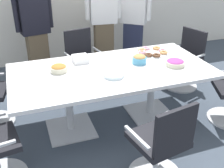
% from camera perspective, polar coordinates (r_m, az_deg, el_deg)
% --- Properties ---
extents(ground_plane, '(10.00, 10.00, 0.01)m').
position_cam_1_polar(ground_plane, '(3.71, -0.00, -7.64)').
color(ground_plane, '#3D4754').
extents(conference_table, '(2.40, 1.20, 0.75)m').
position_cam_1_polar(conference_table, '(3.39, -0.00, 1.13)').
color(conference_table, white).
rests_on(conference_table, ground).
extents(office_chair_0, '(0.68, 0.68, 0.91)m').
position_cam_1_polar(office_chair_0, '(4.57, 14.68, 4.36)').
color(office_chair_0, silver).
rests_on(office_chair_0, ground).
extents(office_chair_1, '(0.63, 0.63, 0.91)m').
position_cam_1_polar(office_chair_1, '(4.42, -5.96, 4.33)').
color(office_chair_1, silver).
rests_on(office_chair_1, ground).
extents(office_chair_4, '(0.63, 0.63, 0.91)m').
position_cam_1_polar(office_chair_4, '(2.70, 10.00, -12.61)').
color(office_chair_4, silver).
rests_on(office_chair_4, ground).
extents(person_standing_0, '(0.61, 0.30, 1.67)m').
position_cam_1_polar(person_standing_0, '(4.69, -15.45, 10.82)').
color(person_standing_0, brown).
rests_on(person_standing_0, ground).
extents(person_standing_1, '(0.62, 0.27, 1.84)m').
position_cam_1_polar(person_standing_1, '(4.82, -1.78, 13.48)').
color(person_standing_1, brown).
rests_on(person_standing_1, ground).
extents(person_standing_2, '(0.52, 0.45, 1.73)m').
position_cam_1_polar(person_standing_2, '(5.06, 4.46, 13.25)').
color(person_standing_2, '#232842').
rests_on(person_standing_2, ground).
extents(snack_bowl_candy_mix, '(0.24, 0.24, 0.08)m').
position_cam_1_polar(snack_bowl_candy_mix, '(3.51, 12.82, 4.30)').
color(snack_bowl_candy_mix, beige).
rests_on(snack_bowl_candy_mix, conference_table).
extents(snack_bowl_cookies, '(0.18, 0.18, 0.12)m').
position_cam_1_polar(snack_bowl_cookies, '(3.50, 5.64, 5.14)').
color(snack_bowl_cookies, '#4C9EC6').
rests_on(snack_bowl_cookies, conference_table).
extents(snack_bowl_pretzels, '(0.20, 0.20, 0.09)m').
position_cam_1_polar(snack_bowl_pretzels, '(3.31, -10.86, 3.19)').
color(snack_bowl_pretzels, beige).
rests_on(snack_bowl_pretzels, conference_table).
extents(donut_platter, '(0.40, 0.40, 0.04)m').
position_cam_1_polar(donut_platter, '(3.86, 8.26, 6.52)').
color(donut_platter, white).
rests_on(donut_platter, conference_table).
extents(plate_stack, '(0.23, 0.23, 0.04)m').
position_cam_1_polar(plate_stack, '(3.14, 0.38, 1.81)').
color(plate_stack, white).
rests_on(plate_stack, conference_table).
extents(napkin_pile, '(0.19, 0.19, 0.08)m').
position_cam_1_polar(napkin_pile, '(3.55, -6.48, 5.13)').
color(napkin_pile, white).
rests_on(napkin_pile, conference_table).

